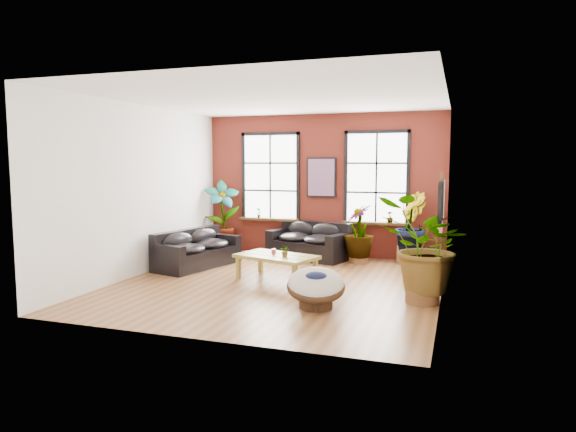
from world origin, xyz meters
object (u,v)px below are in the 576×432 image
(sofa_back, at_px, (310,242))
(sofa_left, at_px, (196,250))
(coffee_table, at_px, (276,258))
(papasan_chair, at_px, (316,286))

(sofa_back, xyz_separation_m, sofa_left, (-2.12, -1.78, -0.02))
(sofa_back, xyz_separation_m, coffee_table, (0.02, -2.43, 0.05))
(coffee_table, height_order, papasan_chair, papasan_chair)
(sofa_back, distance_m, sofa_left, 2.77)
(sofa_left, height_order, coffee_table, sofa_left)
(sofa_left, xyz_separation_m, coffee_table, (2.15, -0.65, 0.07))
(sofa_back, relative_size, sofa_left, 0.94)
(sofa_left, relative_size, coffee_table, 1.27)
(sofa_left, distance_m, coffee_table, 2.24)
(coffee_table, relative_size, papasan_chair, 1.49)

